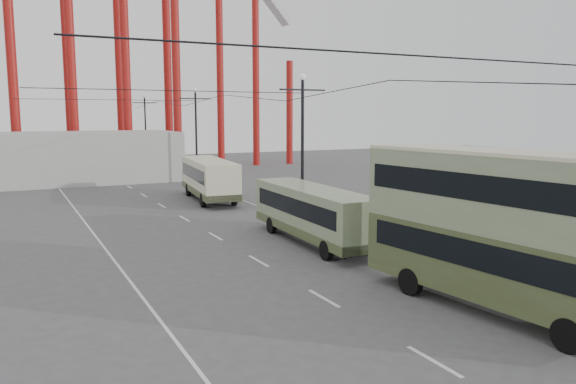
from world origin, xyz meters
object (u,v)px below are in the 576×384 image
double_decker_bus (500,223)px  single_decker_green (313,212)px  single_decker_cream (209,178)px  pedestrian (348,240)px

double_decker_bus → single_decker_green: 12.13m
single_decker_cream → pedestrian: (-0.10, -20.45, -0.92)m
double_decker_bus → single_decker_green: double_decker_bus is taller
single_decker_green → single_decker_cream: 16.80m
single_decker_cream → double_decker_bus: bearing=-82.1°
double_decker_bus → pedestrian: 8.70m
double_decker_bus → pedestrian: double_decker_bus is taller
single_decker_green → double_decker_bus: bearing=-85.2°
double_decker_bus → single_decker_cream: bearing=84.7°
pedestrian → single_decker_green: bearing=-114.2°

